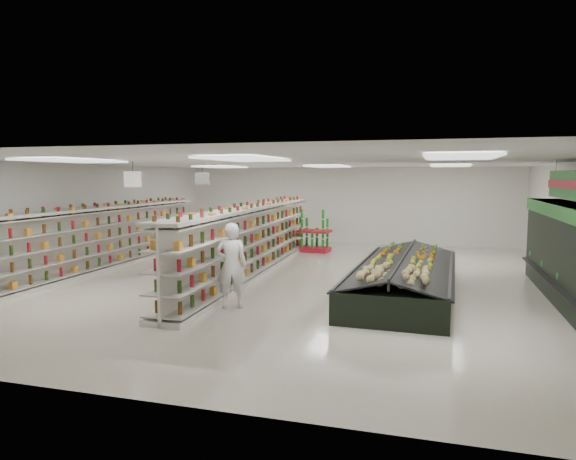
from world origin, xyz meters
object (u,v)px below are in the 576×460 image
(shopper_background, at_px, (204,236))
(produce_island, at_px, (404,276))
(soda_endcap, at_px, (315,233))
(shopper_main, at_px, (231,265))
(gondola_left, at_px, (97,241))
(gondola_center, at_px, (253,242))

(shopper_background, bearing_deg, produce_island, -89.48)
(produce_island, bearing_deg, soda_endcap, 120.96)
(produce_island, height_order, shopper_main, shopper_main)
(gondola_left, bearing_deg, shopper_background, 58.48)
(produce_island, bearing_deg, gondola_center, 161.89)
(gondola_center, height_order, soda_endcap, gondola_center)
(produce_island, bearing_deg, shopper_background, 151.43)
(produce_island, height_order, shopper_background, shopper_background)
(gondola_center, distance_m, shopper_background, 3.64)
(shopper_background, bearing_deg, gondola_left, 178.10)
(produce_island, height_order, soda_endcap, soda_endcap)
(soda_endcap, relative_size, shopper_main, 0.79)
(gondola_center, xyz_separation_m, shopper_main, (0.94, -3.88, 0.02))
(gondola_center, height_order, produce_island, gondola_center)
(shopper_main, height_order, shopper_background, shopper_main)
(gondola_center, relative_size, shopper_main, 6.14)
(produce_island, relative_size, soda_endcap, 4.42)
(gondola_center, height_order, shopper_main, gondola_center)
(gondola_left, relative_size, produce_island, 1.71)
(gondola_left, bearing_deg, shopper_main, -29.03)
(soda_endcap, bearing_deg, gondola_center, -99.42)
(soda_endcap, bearing_deg, shopper_background, -147.48)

